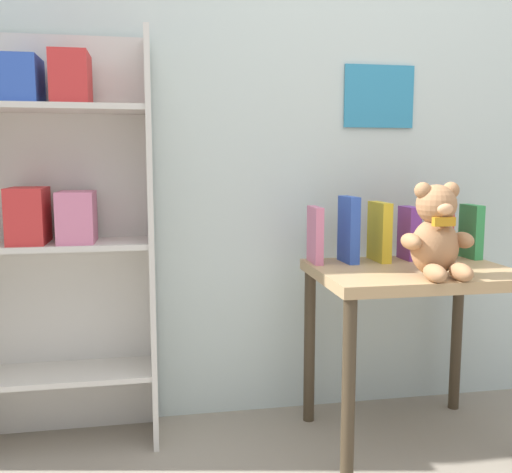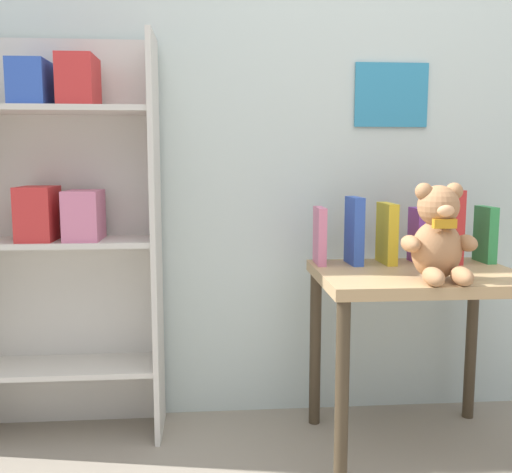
{
  "view_description": "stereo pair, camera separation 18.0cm",
  "coord_description": "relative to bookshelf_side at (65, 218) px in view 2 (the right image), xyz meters",
  "views": [
    {
      "loc": [
        -0.63,
        -0.67,
        0.94
      ],
      "look_at": [
        -0.31,
        1.08,
        0.7
      ],
      "focal_mm": 40.0,
      "sensor_mm": 36.0,
      "label": 1
    },
    {
      "loc": [
        -0.46,
        -0.7,
        0.94
      ],
      "look_at": [
        -0.31,
        1.08,
        0.7
      ],
      "focal_mm": 40.0,
      "sensor_mm": 36.0,
      "label": 2
    }
  ],
  "objects": [
    {
      "name": "wall_back",
      "position": [
        0.94,
        0.14,
        0.5
      ],
      "size": [
        4.8,
        0.07,
        2.5
      ],
      "color": "silver",
      "rests_on": "ground_plane"
    },
    {
      "name": "bookshelf_side",
      "position": [
        0.0,
        0.0,
        0.0
      ],
      "size": [
        0.63,
        0.24,
        1.35
      ],
      "color": "beige",
      "rests_on": "ground_plane"
    },
    {
      "name": "display_table",
      "position": [
        1.14,
        -0.22,
        -0.25
      ],
      "size": [
        0.64,
        0.47,
        0.59
      ],
      "color": "tan",
      "rests_on": "ground_plane"
    },
    {
      "name": "teddy_bear",
      "position": [
        1.15,
        -0.36,
        -0.03
      ],
      "size": [
        0.22,
        0.2,
        0.28
      ],
      "color": "#A8754C",
      "rests_on": "display_table"
    },
    {
      "name": "book_standing_pink",
      "position": [
        0.86,
        -0.07,
        -0.06
      ],
      "size": [
        0.03,
        0.13,
        0.19
      ],
      "primitive_type": "cube",
      "rotation": [
        0.0,
        0.0,
        -0.03
      ],
      "color": "#D17093",
      "rests_on": "display_table"
    },
    {
      "name": "book_standing_blue",
      "position": [
        0.97,
        -0.08,
        -0.04
      ],
      "size": [
        0.04,
        0.12,
        0.23
      ],
      "primitive_type": "cube",
      "rotation": [
        0.0,
        0.0,
        0.04
      ],
      "color": "#2D51B7",
      "rests_on": "display_table"
    },
    {
      "name": "book_standing_yellow",
      "position": [
        1.09,
        -0.07,
        -0.05
      ],
      "size": [
        0.04,
        0.14,
        0.21
      ],
      "primitive_type": "cube",
      "rotation": [
        0.0,
        0.0,
        0.02
      ],
      "color": "gold",
      "rests_on": "display_table"
    },
    {
      "name": "book_standing_purple",
      "position": [
        1.2,
        -0.07,
        -0.06
      ],
      "size": [
        0.05,
        0.1,
        0.19
      ],
      "primitive_type": "cube",
      "rotation": [
        0.0,
        0.0,
        0.03
      ],
      "color": "purple",
      "rests_on": "display_table"
    },
    {
      "name": "book_standing_red",
      "position": [
        1.32,
        -0.08,
        -0.03
      ],
      "size": [
        0.04,
        0.13,
        0.25
      ],
      "primitive_type": "cube",
      "rotation": [
        0.0,
        0.0,
        -0.04
      ],
      "color": "red",
      "rests_on": "display_table"
    },
    {
      "name": "book_standing_green",
      "position": [
        1.43,
        -0.08,
        -0.06
      ],
      "size": [
        0.04,
        0.11,
        0.19
      ],
      "primitive_type": "cube",
      "rotation": [
        0.0,
        0.0,
        0.04
      ],
      "color": "#33934C",
      "rests_on": "display_table"
    }
  ]
}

